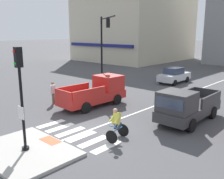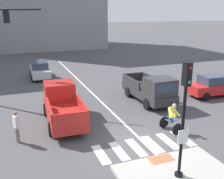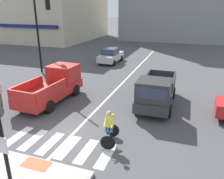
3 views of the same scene
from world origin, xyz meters
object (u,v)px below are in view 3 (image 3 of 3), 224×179
(traffic_light_mast, at_px, (41,24))
(cyclist, at_px, (110,126))
(car_silver_westbound_distant, at_px, (111,55))
(pickup_truck_charcoal_eastbound_mid, at_px, (156,92))
(pickup_truck_red_westbound_near, at_px, (55,85))

(traffic_light_mast, distance_m, cyclist, 13.27)
(car_silver_westbound_distant, height_order, cyclist, cyclist)
(car_silver_westbound_distant, distance_m, cyclist, 15.94)
(traffic_light_mast, height_order, pickup_truck_charcoal_eastbound_mid, traffic_light_mast)
(car_silver_westbound_distant, xyz_separation_m, cyclist, (5.31, -15.03, 0.06))
(pickup_truck_charcoal_eastbound_mid, bearing_deg, pickup_truck_red_westbound_near, -172.44)
(pickup_truck_charcoal_eastbound_mid, height_order, cyclist, pickup_truck_charcoal_eastbound_mid)
(pickup_truck_red_westbound_near, relative_size, cyclist, 3.08)
(car_silver_westbound_distant, relative_size, cyclist, 2.46)
(traffic_light_mast, xyz_separation_m, pickup_truck_red_westbound_near, (4.19, -4.93, -3.46))
(traffic_light_mast, height_order, car_silver_westbound_distant, traffic_light_mast)
(pickup_truck_charcoal_eastbound_mid, distance_m, cyclist, 4.78)
(pickup_truck_charcoal_eastbound_mid, bearing_deg, car_silver_westbound_distant, 122.35)
(traffic_light_mast, height_order, pickup_truck_red_westbound_near, traffic_light_mast)
(traffic_light_mast, relative_size, cyclist, 3.99)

